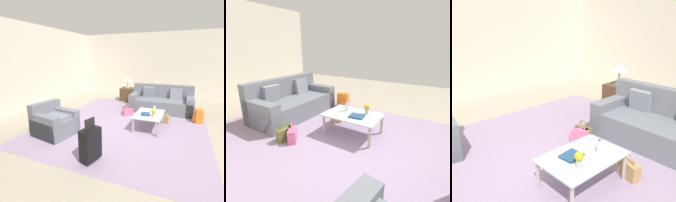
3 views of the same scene
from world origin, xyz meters
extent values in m
plane|color=#A89E89|center=(0.00, 0.00, 0.00)|extent=(12.00, 12.00, 0.00)
cube|color=#9984A3|center=(0.60, 0.20, 0.00)|extent=(5.20, 4.40, 0.01)
cube|color=slate|center=(2.10, -0.60, 0.23)|extent=(0.99, 2.14, 0.45)
cube|color=slate|center=(2.48, -0.60, 0.46)|extent=(0.22, 2.14, 0.93)
cube|color=slate|center=(2.10, 0.35, 0.30)|extent=(0.99, 0.24, 0.61)
cube|color=gray|center=(2.32, -0.12, 0.63)|extent=(0.17, 0.40, 0.41)
cube|color=silver|center=(0.40, -0.50, 0.41)|extent=(1.07, 0.72, 0.02)
cylinder|color=#ADA899|center=(-0.08, -0.19, 0.20)|extent=(0.05, 0.05, 0.39)
cylinder|color=#ADA899|center=(0.88, -0.19, 0.20)|extent=(0.05, 0.05, 0.39)
cylinder|color=#ADA899|center=(-0.08, -0.81, 0.20)|extent=(0.05, 0.05, 0.39)
cylinder|color=#ADA899|center=(0.88, -0.81, 0.20)|extent=(0.05, 0.05, 0.39)
cylinder|color=silver|center=(0.60, -0.60, 0.51)|extent=(0.06, 0.06, 0.18)
cylinder|color=#2D6BBC|center=(0.60, -0.60, 0.61)|extent=(0.04, 0.04, 0.02)
cube|color=navy|center=(0.28, -0.42, 0.43)|extent=(0.29, 0.24, 0.03)
cylinder|color=#B2B7BC|center=(0.18, -0.65, 0.47)|extent=(0.07, 0.07, 0.10)
sphere|color=gold|center=(0.18, -0.65, 0.57)|extent=(0.11, 0.11, 0.11)
cube|color=#513823|center=(3.20, 1.00, 0.29)|extent=(0.55, 0.55, 0.57)
cylinder|color=#ADA899|center=(3.20, 1.00, 0.59)|extent=(0.18, 0.18, 0.02)
cylinder|color=#ADA899|center=(3.20, 1.00, 0.74)|extent=(0.04, 0.04, 0.29)
cone|color=white|center=(3.20, 1.00, 0.98)|extent=(0.37, 0.37, 0.18)
cube|color=pink|center=(1.21, 0.34, 0.12)|extent=(0.31, 0.34, 0.24)
torus|color=pink|center=(1.21, 0.34, 0.26)|extent=(0.14, 0.16, 0.20)
cube|color=tan|center=(0.97, -0.83, 0.12)|extent=(0.21, 0.34, 0.24)
torus|color=tan|center=(0.97, -0.83, 0.26)|extent=(0.06, 0.20, 0.20)
cube|color=olive|center=(1.35, 0.39, 0.12)|extent=(0.17, 0.33, 0.24)
torus|color=olive|center=(1.35, 0.39, 0.26)|extent=(0.04, 0.20, 0.20)
camera|label=1|loc=(-4.16, -1.28, 1.91)|focal=28.00mm
camera|label=2|loc=(-1.04, 2.32, 1.70)|focal=28.00mm
camera|label=3|loc=(-1.64, -2.41, 2.08)|focal=40.00mm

